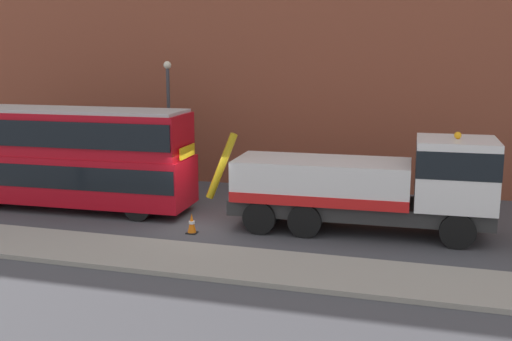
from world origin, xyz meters
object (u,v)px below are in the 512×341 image
object	(u,v)px
recovery_tow_truck	(373,184)
double_decker_bus	(58,154)
traffic_cone_near_bus	(192,224)
street_lamp	(169,113)

from	to	relation	value
recovery_tow_truck	double_decker_bus	world-z (taller)	double_decker_bus
recovery_tow_truck	traffic_cone_near_bus	bearing A→B (deg)	-164.97
traffic_cone_near_bus	recovery_tow_truck	bearing A→B (deg)	17.29
traffic_cone_near_bus	street_lamp	world-z (taller)	street_lamp
recovery_tow_truck	traffic_cone_near_bus	world-z (taller)	recovery_tow_truck
recovery_tow_truck	street_lamp	size ratio (longest dim) A/B	1.75
double_decker_bus	traffic_cone_near_bus	distance (m)	7.02
double_decker_bus	street_lamp	bearing A→B (deg)	58.42
double_decker_bus	street_lamp	size ratio (longest dim) A/B	1.91
double_decker_bus	street_lamp	world-z (taller)	street_lamp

